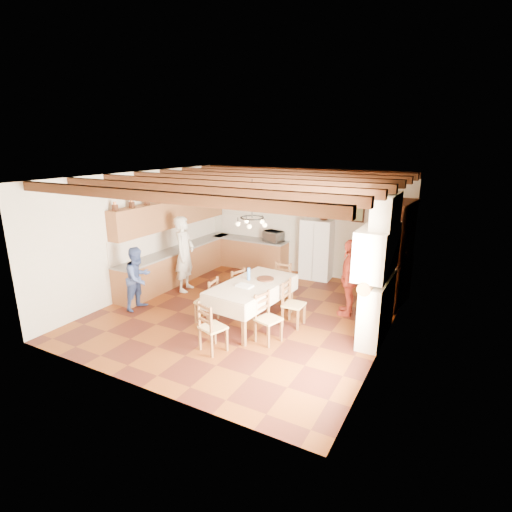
{
  "coord_description": "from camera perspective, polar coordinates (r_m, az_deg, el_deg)",
  "views": [
    {
      "loc": [
        4.15,
        -7.14,
        3.68
      ],
      "look_at": [
        0.1,
        0.3,
        1.25
      ],
      "focal_mm": 28.0,
      "sensor_mm": 36.0,
      "label": 1
    }
  ],
  "objects": [
    {
      "name": "floor",
      "position": [
        9.05,
        -1.48,
        -8.07
      ],
      "size": [
        6.0,
        6.5,
        0.02
      ],
      "primitive_type": "cube",
      "color": "#491D14",
      "rests_on": "ground"
    },
    {
      "name": "backsplash_back",
      "position": [
        12.1,
        -0.22,
        4.17
      ],
      "size": [
        2.3,
        0.03,
        0.6
      ],
      "primitive_type": "cube",
      "color": "beige",
      "rests_on": "ground"
    },
    {
      "name": "fireplace",
      "position": [
        7.82,
        16.75,
        -1.65
      ],
      "size": [
        0.56,
        1.6,
        2.8
      ],
      "primitive_type": null,
      "color": "#EBE3C8",
      "rests_on": "ground"
    },
    {
      "name": "person_woman_blue",
      "position": [
        9.37,
        -16.46,
        -3.06
      ],
      "size": [
        0.56,
        0.71,
        1.45
      ],
      "primitive_type": "imported",
      "rotation": [
        0.0,
        0.0,
        1.59
      ],
      "color": "#3C5193",
      "rests_on": "floor"
    },
    {
      "name": "wall_left",
      "position": [
        10.35,
        -16.15,
        3.2
      ],
      "size": [
        0.02,
        6.5,
        3.0
      ],
      "primitive_type": "cube",
      "color": "beige",
      "rests_on": "ground"
    },
    {
      "name": "dining_table",
      "position": [
        8.24,
        -0.54,
        -4.44
      ],
      "size": [
        1.21,
        2.12,
        0.89
      ],
      "rotation": [
        0.0,
        0.0,
        -0.08
      ],
      "color": "silver",
      "rests_on": "floor"
    },
    {
      "name": "chair_right_far",
      "position": [
        8.29,
        5.43,
        -6.8
      ],
      "size": [
        0.4,
        0.42,
        0.96
      ],
      "primitive_type": null,
      "rotation": [
        0.0,
        0.0,
        1.58
      ],
      "color": "brown",
      "rests_on": "floor"
    },
    {
      "name": "wall_front",
      "position": [
        6.09,
        -17.18,
        -5.74
      ],
      "size": [
        6.0,
        0.02,
        3.0
      ],
      "primitive_type": "cube",
      "color": "beige",
      "rests_on": "ground"
    },
    {
      "name": "countertop_left",
      "position": [
        11.04,
        -10.97,
        1.01
      ],
      "size": [
        0.62,
        4.3,
        0.04
      ],
      "primitive_type": "cube",
      "color": "slate",
      "rests_on": "lower_cabinets_left"
    },
    {
      "name": "chair_end_near",
      "position": [
        7.34,
        -6.18,
        -9.96
      ],
      "size": [
        0.53,
        0.51,
        0.96
      ],
      "primitive_type": null,
      "rotation": [
        0.0,
        0.0,
        2.81
      ],
      "color": "brown",
      "rests_on": "floor"
    },
    {
      "name": "fridge_vase",
      "position": [
        10.91,
        9.71,
        5.93
      ],
      "size": [
        0.34,
        0.34,
        0.31
      ],
      "primitive_type": "imported",
      "rotation": [
        0.0,
        0.0,
        0.14
      ],
      "color": "#3A2110",
      "rests_on": "refrigerator"
    },
    {
      "name": "hutch",
      "position": [
        9.63,
        19.21,
        0.24
      ],
      "size": [
        0.72,
        1.39,
        2.42
      ],
      "primitive_type": null,
      "rotation": [
        0.0,
        0.0,
        -0.12
      ],
      "color": "#3A2110",
      "rests_on": "floor"
    },
    {
      "name": "wall_picture",
      "position": [
        10.85,
        14.34,
        5.79
      ],
      "size": [
        0.34,
        0.03,
        0.42
      ],
      "primitive_type": "cube",
      "color": "black",
      "rests_on": "ground"
    },
    {
      "name": "person_woman_red",
      "position": [
        8.89,
        13.19,
        -3.02
      ],
      "size": [
        0.52,
        1.03,
        1.7
      ],
      "primitive_type": "imported",
      "rotation": [
        0.0,
        0.0,
        -1.46
      ],
      "color": "#B93925",
      "rests_on": "floor"
    },
    {
      "name": "chair_right_near",
      "position": [
        7.61,
        1.77,
        -8.9
      ],
      "size": [
        0.5,
        0.51,
        0.96
      ],
      "primitive_type": null,
      "rotation": [
        0.0,
        0.0,
        1.29
      ],
      "color": "brown",
      "rests_on": "floor"
    },
    {
      "name": "lower_cabinets_back",
      "position": [
        12.04,
        -0.87,
        0.34
      ],
      "size": [
        2.3,
        0.6,
        0.86
      ],
      "primitive_type": "cube",
      "color": "brown",
      "rests_on": "ground"
    },
    {
      "name": "ceiling",
      "position": [
        8.29,
        -1.63,
        11.35
      ],
      "size": [
        6.0,
        6.5,
        0.02
      ],
      "primitive_type": "cube",
      "color": "silver",
      "rests_on": "ground"
    },
    {
      "name": "wall_back",
      "position": [
        11.41,
        6.7,
        4.88
      ],
      "size": [
        6.0,
        0.02,
        3.0
      ],
      "primitive_type": "cube",
      "color": "beige",
      "rests_on": "ground"
    },
    {
      "name": "microwave",
      "position": [
        11.53,
        2.5,
        2.82
      ],
      "size": [
        0.63,
        0.5,
        0.3
      ],
      "primitive_type": "imported",
      "rotation": [
        0.0,
        0.0,
        -0.26
      ],
      "color": "silver",
      "rests_on": "countertop_back"
    },
    {
      "name": "backsplash_left",
      "position": [
        11.15,
        -12.19,
        2.78
      ],
      "size": [
        0.03,
        4.3,
        0.6
      ],
      "primitive_type": "cube",
      "color": "beige",
      "rests_on": "ground"
    },
    {
      "name": "refrigerator",
      "position": [
        11.16,
        8.76,
        1.02
      ],
      "size": [
        0.86,
        0.72,
        1.66
      ],
      "primitive_type": "cube",
      "rotation": [
        0.0,
        0.0,
        0.04
      ],
      "color": "white",
      "rests_on": "floor"
    },
    {
      "name": "chair_left_far",
      "position": [
        9.12,
        -3.24,
        -4.57
      ],
      "size": [
        0.51,
        0.52,
        0.96
      ],
      "primitive_type": null,
      "rotation": [
        0.0,
        0.0,
        -1.88
      ],
      "color": "brown",
      "rests_on": "floor"
    },
    {
      "name": "countertop_back",
      "position": [
        11.93,
        -0.88,
        2.42
      ],
      "size": [
        2.34,
        0.62,
        0.04
      ],
      "primitive_type": "cube",
      "color": "slate",
      "rests_on": "lower_cabinets_back"
    },
    {
      "name": "ceiling_beams",
      "position": [
        8.3,
        -1.62,
        10.67
      ],
      "size": [
        6.0,
        6.3,
        0.16
      ],
      "primitive_type": null,
      "color": "#3A2313",
      "rests_on": "ground"
    },
    {
      "name": "chandelier",
      "position": [
        7.85,
        -0.56,
        5.5
      ],
      "size": [
        0.47,
        0.47,
        0.03
      ],
      "primitive_type": "torus",
      "color": "black",
      "rests_on": "ground"
    },
    {
      "name": "lower_cabinets_left",
      "position": [
        11.17,
        -10.85,
        -1.22
      ],
      "size": [
        0.6,
        4.3,
        0.86
      ],
      "primitive_type": "cube",
      "color": "brown",
      "rests_on": "ground"
    },
    {
      "name": "chair_end_far",
      "position": [
        9.38,
        3.49,
        -3.99
      ],
      "size": [
        0.44,
        0.42,
        0.96
      ],
      "primitive_type": null,
      "rotation": [
        0.0,
        0.0,
        0.04
      ],
      "color": "brown",
      "rests_on": "floor"
    },
    {
      "name": "person_man",
      "position": [
        10.2,
        -10.18,
        0.29
      ],
      "size": [
        0.62,
        0.8,
        1.92
      ],
      "primitive_type": "imported",
      "rotation": [
        0.0,
        0.0,
        1.83
      ],
      "color": "beige",
      "rests_on": "floor"
    },
    {
      "name": "wall_right",
      "position": [
        7.56,
        18.62,
        -1.64
      ],
      "size": [
        0.02,
        6.5,
        3.0
      ],
      "primitive_type": "cube",
      "color": "beige",
      "rests_on": "ground"
    },
    {
      "name": "chair_left_near",
      "position": [
        8.51,
        -7.08,
        -6.22
      ],
      "size": [
        0.45,
        0.47,
        0.96
      ],
      "primitive_type": null,
      "rotation": [
        0.0,
        0.0,
        -1.45
      ],
      "color": "brown",
      "rests_on": "floor"
    },
    {
      "name": "upper_cabinets",
      "position": [
        10.92,
        -11.75,
        6.02
      ],
      "size": [
        0.35,
        4.2,
        0.7
      ],
      "primitive_type": "cube",
      "color": "brown",
      "rests_on": "ground"
    }
  ]
}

